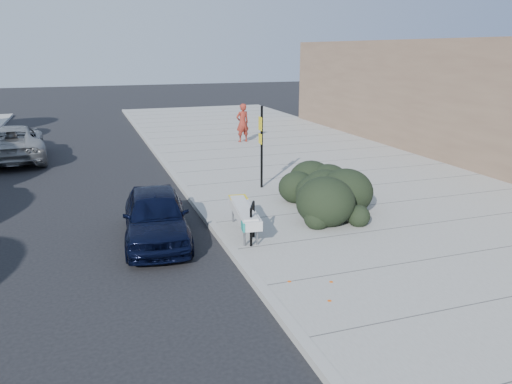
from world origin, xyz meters
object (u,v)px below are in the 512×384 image
bench (244,212)px  suv_silver (12,143)px  pedestrian (243,123)px  sign_post (261,142)px  bike_rack (252,219)px  sedan_navy (156,215)px

bench → suv_silver: 13.97m
bench → pedestrian: bearing=80.0°
sign_post → pedestrian: 8.82m
bike_rack → pedestrian: 13.77m
bike_rack → pedestrian: pedestrian is taller
bench → pedestrian: 13.16m
sedan_navy → suv_silver: (-4.53, 11.67, 0.10)m
sign_post → suv_silver: (-8.59, 8.27, -0.95)m
pedestrian → suv_silver: bearing=-9.8°
sign_post → suv_silver: 11.96m
sedan_navy → bike_rack: bearing=-24.2°
sign_post → sedan_navy: size_ratio=0.71×
bench → sign_post: bearing=72.1°
bike_rack → pedestrian: bearing=98.0°
bench → sedan_navy: size_ratio=0.60×
sign_post → sedan_navy: sign_post is taller
bench → suv_silver: suv_silver is taller
bench → sign_post: size_ratio=0.85×
sedan_navy → pedestrian: bearing=68.4°
sedan_navy → pedestrian: pedestrian is taller
bike_rack → suv_silver: suv_silver is taller
bench → sign_post: 4.53m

